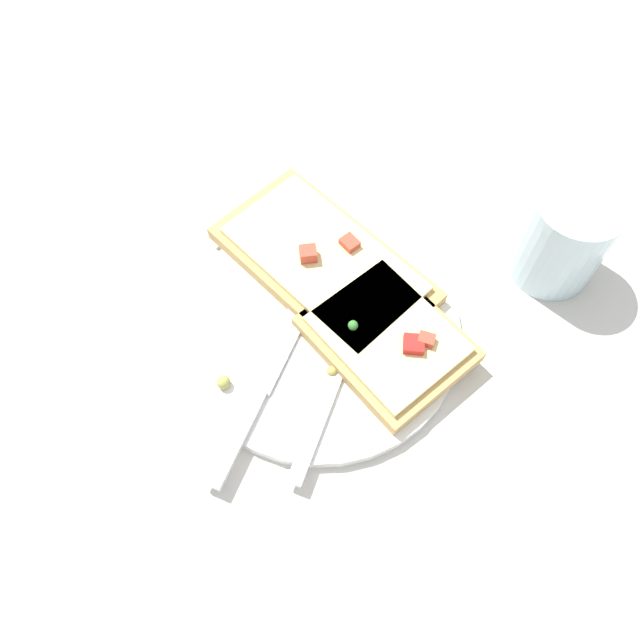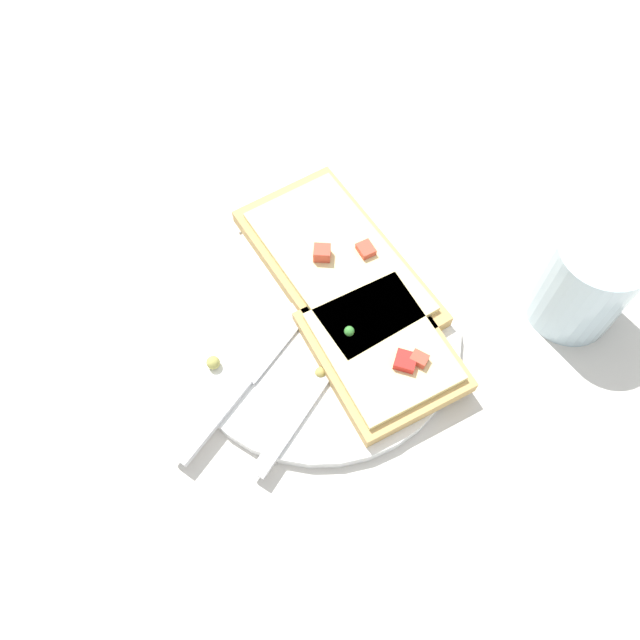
% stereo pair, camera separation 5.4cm
% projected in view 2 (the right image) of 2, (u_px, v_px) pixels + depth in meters
% --- Properties ---
extents(ground_plane, '(4.00, 4.00, 0.00)m').
position_uv_depth(ground_plane, '(320.00, 332.00, 0.56)').
color(ground_plane, beige).
extents(plate, '(0.25, 0.25, 0.01)m').
position_uv_depth(plate, '(320.00, 329.00, 0.56)').
color(plate, white).
rests_on(plate, ground).
extents(fork, '(0.21, 0.08, 0.01)m').
position_uv_depth(fork, '(337.00, 358.00, 0.53)').
color(fork, silver).
rests_on(fork, plate).
extents(knife, '(0.22, 0.09, 0.01)m').
position_uv_depth(knife, '(252.00, 369.00, 0.53)').
color(knife, silver).
rests_on(knife, plate).
extents(pizza_slice_main, '(0.22, 0.22, 0.03)m').
position_uv_depth(pizza_slice_main, '(341.00, 266.00, 0.57)').
color(pizza_slice_main, tan).
rests_on(pizza_slice_main, plate).
extents(pizza_slice_corner, '(0.17, 0.17, 0.03)m').
position_uv_depth(pizza_slice_corner, '(382.00, 350.00, 0.53)').
color(pizza_slice_corner, tan).
rests_on(pizza_slice_corner, plate).
extents(crumb_scatter, '(0.08, 0.12, 0.01)m').
position_uv_depth(crumb_scatter, '(284.00, 350.00, 0.53)').
color(crumb_scatter, tan).
rests_on(crumb_scatter, plate).
extents(drinking_glass, '(0.08, 0.08, 0.09)m').
position_uv_depth(drinking_glass, '(585.00, 282.00, 0.53)').
color(drinking_glass, silver).
rests_on(drinking_glass, ground).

